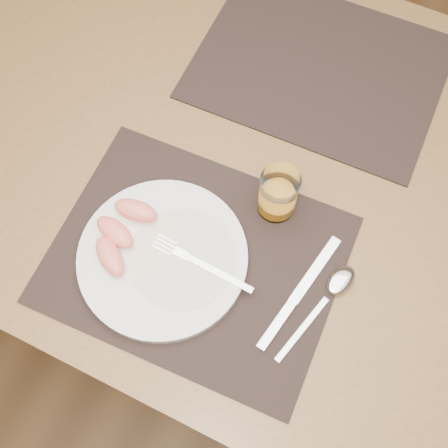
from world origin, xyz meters
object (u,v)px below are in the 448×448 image
table (261,180)px  fork (194,260)px  placemat_far (319,67)px  knife (293,301)px  placemat_near (196,259)px  plate (163,258)px  juice_glass (278,195)px  spoon (335,287)px

table → fork: (-0.02, -0.23, 0.11)m
placemat_far → knife: bearing=-73.2°
placemat_near → plate: size_ratio=1.67×
knife → juice_glass: size_ratio=2.31×
placemat_near → juice_glass: size_ratio=4.75×
table → juice_glass: bearing=-54.5°
table → placemat_near: 0.24m
knife → spoon: size_ratio=1.15×
table → plate: (-0.07, -0.24, 0.10)m
juice_glass → spoon: bearing=-32.6°
placemat_far → plate: bearing=-100.0°
placemat_far → juice_glass: size_ratio=4.75×
table → placemat_far: bearing=86.2°
placemat_far → placemat_near: bearing=-94.6°
placemat_far → spoon: (0.18, -0.39, 0.01)m
placemat_near → table: bearing=84.5°
placemat_near → knife: size_ratio=2.05×
juice_glass → knife: bearing=-57.0°
table → juice_glass: 0.16m
fork → table: bearing=85.4°
spoon → juice_glass: (-0.14, 0.09, 0.04)m
juice_glass → placemat_near: bearing=-119.2°
table → placemat_far: placemat_far is taller
knife → spoon: spoon is taller
plate → fork: (0.05, 0.01, 0.01)m
spoon → juice_glass: bearing=147.4°
table → knife: bearing=-56.1°
plate → fork: size_ratio=1.54×
placemat_far → spoon: bearing=-64.9°
table → knife: knife is taller
plate → knife: plate is taller
table → juice_glass: size_ratio=14.78×
placemat_near → plate: (-0.05, -0.02, 0.01)m
table → spoon: spoon is taller
fork → placemat_near: bearing=107.2°
plate → spoon: (0.26, 0.07, -0.00)m
table → knife: (0.15, -0.22, 0.09)m
table → knife: 0.28m
knife → juice_glass: juice_glass is taller
plate → knife: bearing=6.8°
placemat_far → plate: (-0.08, -0.46, 0.01)m
plate → juice_glass: 0.21m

